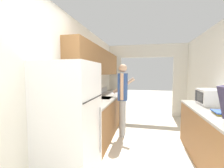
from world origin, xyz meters
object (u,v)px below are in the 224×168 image
Objects in this scene: range_oven at (112,106)px; person at (123,97)px; book_stack at (222,113)px; refrigerator at (70,125)px; knife at (116,90)px; microwave at (209,97)px.

range_oven is 1.26m from person.
person is at bearing 146.58° from book_stack.
knife is at bearing 90.33° from refrigerator.
knife is (-0.48, 1.58, -0.02)m from person.
microwave is at bearing 32.48° from refrigerator.
range_oven is 0.61× the size of person.
range_oven reaches higher than book_stack.
refrigerator is 2.83m from range_oven.
book_stack is at bearing -98.35° from microwave.
microwave reaches higher than book_stack.
range_oven is 3.15× the size of knife.
knife is at bearing 89.23° from range_oven.
microwave is 2.92m from knife.
microwave is at bearing 81.65° from book_stack.
book_stack is at bearing -123.03° from person.
book_stack reaches higher than knife.
person is at bearing 75.24° from refrigerator.
book_stack is at bearing 17.99° from refrigerator.
refrigerator reaches higher than microwave.
person is (0.48, -1.07, 0.47)m from range_oven.
microwave is (2.17, 1.38, 0.22)m from refrigerator.
refrigerator is 4.98× the size of knife.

